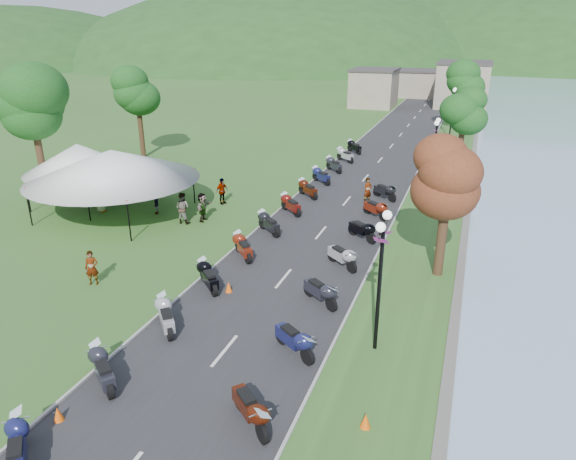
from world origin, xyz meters
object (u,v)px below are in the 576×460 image
(vendor_tent_main, at_px, (114,182))
(pedestrian_b, at_px, (183,223))
(pedestrian_a, at_px, (94,284))
(pedestrian_c, at_px, (156,214))

(vendor_tent_main, height_order, pedestrian_b, vendor_tent_main)
(pedestrian_a, xyz_separation_m, pedestrian_b, (-0.25, 8.14, 0.00))
(pedestrian_b, relative_size, pedestrian_c, 1.20)
(pedestrian_b, bearing_deg, pedestrian_c, -19.97)
(pedestrian_a, distance_m, pedestrian_b, 8.15)
(pedestrian_c, bearing_deg, pedestrian_b, 37.10)
(pedestrian_b, distance_m, pedestrian_c, 2.57)
(pedestrian_c, bearing_deg, vendor_tent_main, -104.32)
(pedestrian_a, height_order, pedestrian_b, pedestrian_b)
(vendor_tent_main, distance_m, pedestrian_b, 5.06)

